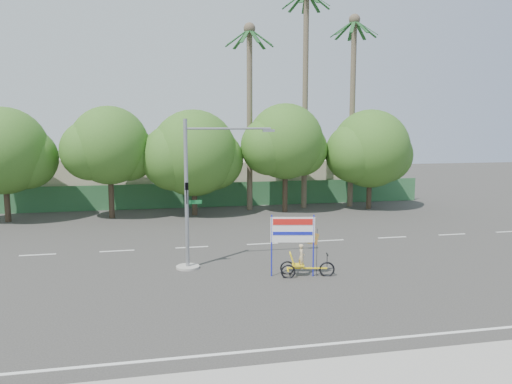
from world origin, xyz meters
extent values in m
plane|color=#33302D|center=(0.00, 0.00, 0.00)|extent=(120.00, 120.00, 0.00)
cube|color=gray|center=(0.00, -7.50, 0.06)|extent=(50.00, 2.40, 0.12)
cube|color=#336B3D|center=(0.00, 21.50, 1.00)|extent=(38.00, 0.08, 2.00)
cube|color=beige|center=(-10.00, 26.00, 2.00)|extent=(12.00, 8.00, 4.00)
cube|color=beige|center=(8.00, 26.00, 1.80)|extent=(14.00, 8.00, 3.60)
cylinder|color=#473828|center=(-14.00, 18.00, 1.76)|extent=(0.40, 0.40, 3.52)
sphere|color=#2D591A|center=(-14.00, 18.00, 4.96)|extent=(6.00, 6.00, 6.00)
sphere|color=#2D591A|center=(-12.65, 18.30, 4.40)|extent=(4.32, 4.32, 4.32)
cylinder|color=#473828|center=(-7.00, 18.00, 1.87)|extent=(0.40, 0.40, 3.74)
sphere|color=#2D591A|center=(-7.00, 18.00, 5.27)|extent=(5.60, 5.60, 5.60)
sphere|color=#2D591A|center=(-5.74, 18.30, 4.68)|extent=(4.03, 4.03, 4.03)
sphere|color=#2D591A|center=(-8.26, 17.75, 4.93)|extent=(4.26, 4.26, 4.26)
cylinder|color=#473828|center=(-1.00, 18.00, 1.65)|extent=(0.40, 0.40, 3.30)
sphere|color=#2D591A|center=(-1.00, 18.00, 4.65)|extent=(6.40, 6.40, 6.40)
sphere|color=#2D591A|center=(0.44, 18.30, 4.12)|extent=(4.61, 4.61, 4.61)
sphere|color=#2D591A|center=(-2.44, 17.75, 4.35)|extent=(4.86, 4.86, 4.86)
cylinder|color=#473828|center=(6.00, 18.00, 1.94)|extent=(0.40, 0.40, 3.87)
sphere|color=#2D591A|center=(6.00, 18.00, 5.46)|extent=(5.80, 5.80, 5.80)
sphere|color=#2D591A|center=(7.30, 18.30, 4.84)|extent=(4.18, 4.18, 4.18)
sphere|color=#2D591A|center=(4.70, 17.75, 5.10)|extent=(4.41, 4.41, 4.41)
cylinder|color=#473828|center=(13.00, 18.00, 1.72)|extent=(0.40, 0.40, 3.43)
sphere|color=#2D591A|center=(13.00, 18.00, 4.84)|extent=(6.20, 6.20, 6.20)
sphere|color=#2D591A|center=(14.39, 18.30, 4.29)|extent=(4.46, 4.46, 4.46)
sphere|color=#2D591A|center=(11.61, 17.75, 4.52)|extent=(4.71, 4.71, 4.71)
cylinder|color=#70604C|center=(8.00, 19.50, 8.50)|extent=(0.44, 0.44, 17.00)
cube|color=#1C4C21|center=(8.94, 19.50, 16.34)|extent=(1.91, 0.28, 1.36)
cube|color=#1C4C21|center=(8.72, 20.11, 16.34)|extent=(1.65, 1.44, 1.36)
cube|color=#1C4C21|center=(8.16, 20.43, 16.34)|extent=(0.61, 1.93, 1.36)
cube|color=#1C4C21|center=(7.53, 20.32, 16.34)|extent=(1.20, 1.80, 1.36)
cube|color=#1C4C21|center=(7.11, 19.82, 16.34)|extent=(1.89, 0.92, 1.36)
cylinder|color=#70604C|center=(12.00, 19.50, 7.50)|extent=(0.44, 0.44, 15.00)
sphere|color=#70604C|center=(12.00, 19.50, 15.00)|extent=(0.90, 0.90, 0.90)
cube|color=#1C4C21|center=(12.94, 19.50, 14.34)|extent=(1.91, 0.28, 1.36)
cube|color=#1C4C21|center=(12.72, 20.11, 14.34)|extent=(1.65, 1.44, 1.36)
cube|color=#1C4C21|center=(12.16, 20.43, 14.34)|extent=(0.61, 1.93, 1.36)
cube|color=#1C4C21|center=(11.53, 20.32, 14.34)|extent=(1.20, 1.80, 1.36)
cube|color=#1C4C21|center=(11.11, 19.82, 14.34)|extent=(1.89, 0.92, 1.36)
cube|color=#1C4C21|center=(11.11, 19.18, 14.34)|extent=(1.89, 0.92, 1.36)
cube|color=#1C4C21|center=(11.53, 18.68, 14.34)|extent=(1.20, 1.80, 1.36)
cube|color=#1C4C21|center=(12.16, 18.57, 14.34)|extent=(0.61, 1.93, 1.36)
cube|color=#1C4C21|center=(12.72, 18.89, 14.34)|extent=(1.65, 1.44, 1.36)
cylinder|color=#70604C|center=(3.50, 19.50, 7.00)|extent=(0.44, 0.44, 14.00)
sphere|color=#70604C|center=(3.50, 19.50, 14.00)|extent=(0.90, 0.90, 0.90)
cube|color=#1C4C21|center=(4.44, 19.50, 13.34)|extent=(1.91, 0.28, 1.36)
cube|color=#1C4C21|center=(4.22, 20.11, 13.34)|extent=(1.65, 1.44, 1.36)
cube|color=#1C4C21|center=(3.66, 20.43, 13.34)|extent=(0.61, 1.93, 1.36)
cube|color=#1C4C21|center=(3.03, 20.32, 13.34)|extent=(1.20, 1.80, 1.36)
cube|color=#1C4C21|center=(2.61, 19.82, 13.34)|extent=(1.89, 0.92, 1.36)
cube|color=#1C4C21|center=(2.61, 19.18, 13.34)|extent=(1.89, 0.92, 1.36)
cube|color=#1C4C21|center=(3.03, 18.68, 13.34)|extent=(1.20, 1.80, 1.36)
cube|color=#1C4C21|center=(3.66, 18.57, 13.34)|extent=(0.61, 1.93, 1.36)
cube|color=#1C4C21|center=(4.22, 18.89, 13.34)|extent=(1.65, 1.44, 1.36)
cylinder|color=gray|center=(-2.50, 4.00, 0.05)|extent=(1.10, 1.10, 0.10)
cylinder|color=gray|center=(-2.50, 4.00, 3.50)|extent=(0.18, 0.18, 7.00)
cylinder|color=gray|center=(-0.50, 4.00, 6.55)|extent=(4.00, 0.10, 0.10)
cube|color=gray|center=(1.40, 4.00, 6.45)|extent=(0.55, 0.20, 0.12)
imported|color=black|center=(-2.50, 3.78, 3.60)|extent=(0.16, 0.20, 1.00)
cube|color=#14662D|center=(-2.15, 4.00, 3.15)|extent=(0.70, 0.04, 0.18)
torus|color=black|center=(3.51, 1.45, 0.31)|extent=(0.70, 0.22, 0.70)
torus|color=black|center=(1.85, 2.09, 0.29)|extent=(0.66, 0.21, 0.65)
torus|color=black|center=(1.73, 1.53, 0.29)|extent=(0.66, 0.21, 0.65)
cube|color=yellow|center=(2.65, 1.63, 0.37)|extent=(1.73, 0.42, 0.06)
cube|color=yellow|center=(1.79, 1.81, 0.31)|extent=(0.19, 0.62, 0.05)
cube|color=yellow|center=(2.25, 1.72, 0.52)|extent=(0.59, 0.53, 0.06)
cube|color=yellow|center=(1.97, 1.77, 0.81)|extent=(0.32, 0.47, 0.56)
cylinder|color=black|center=(3.51, 1.45, 0.72)|extent=(0.04, 0.04, 0.57)
cube|color=black|center=(3.51, 1.45, 1.00)|extent=(0.13, 0.46, 0.04)
imported|color=#CCB284|center=(2.40, 1.68, 0.91)|extent=(0.34, 0.45, 1.12)
cylinder|color=#1B22CA|center=(1.08, 1.96, 1.40)|extent=(0.07, 0.07, 2.79)
cylinder|color=#1B22CA|center=(2.90, 1.58, 1.40)|extent=(0.07, 0.07, 2.79)
cube|color=white|center=(1.99, 1.77, 2.12)|extent=(1.93, 0.45, 1.14)
cube|color=red|center=(1.99, 1.73, 2.48)|extent=(1.72, 0.37, 0.27)
cube|color=#1B22CA|center=(1.99, 1.73, 1.96)|extent=(1.72, 0.37, 0.14)
cylinder|color=black|center=(3.06, 1.55, 1.09)|extent=(0.02, 0.02, 2.17)
cube|color=red|center=(2.70, 1.62, 1.76)|extent=(0.90, 0.21, 0.68)
camera|label=1|loc=(-3.98, -19.06, 6.73)|focal=35.00mm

